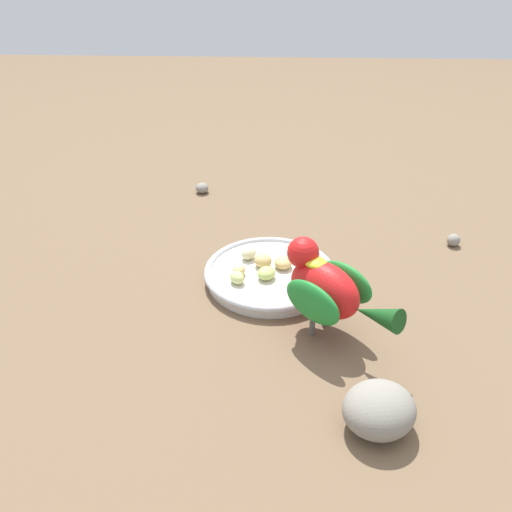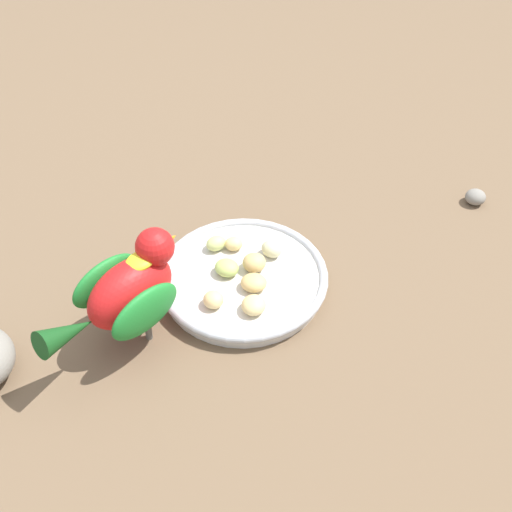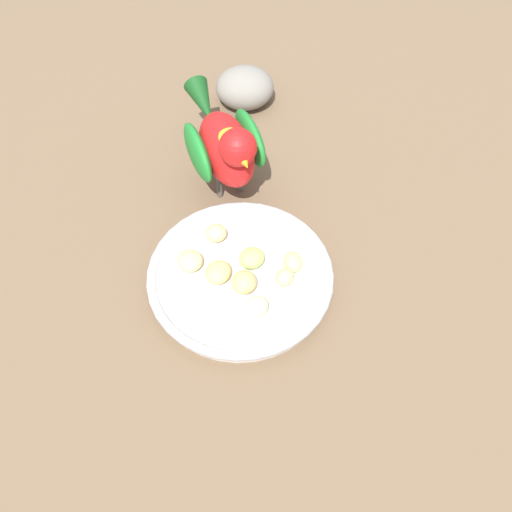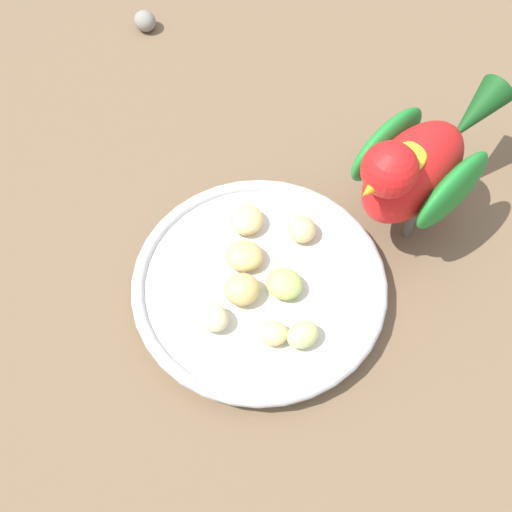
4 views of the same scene
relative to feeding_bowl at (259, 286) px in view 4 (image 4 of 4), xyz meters
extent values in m
plane|color=brown|center=(0.02, -0.01, -0.01)|extent=(4.00, 4.00, 0.00)
cylinder|color=beige|center=(0.00, 0.00, 0.00)|extent=(0.21, 0.21, 0.02)
torus|color=#B7BABF|center=(0.00, 0.00, 0.01)|extent=(0.23, 0.23, 0.01)
ellipsoid|color=tan|center=(-0.01, 0.02, 0.02)|extent=(0.04, 0.03, 0.02)
ellipsoid|color=beige|center=(-0.04, -0.04, 0.02)|extent=(0.04, 0.04, 0.02)
ellipsoid|color=#B2CC66|center=(0.02, -0.01, 0.02)|extent=(0.04, 0.04, 0.02)
ellipsoid|color=#E5C67F|center=(0.04, 0.05, 0.02)|extent=(0.03, 0.03, 0.02)
ellipsoid|color=tan|center=(-0.01, -0.01, 0.02)|extent=(0.04, 0.04, 0.02)
ellipsoid|color=#E5C67F|center=(0.01, -0.05, 0.01)|extent=(0.03, 0.02, 0.02)
ellipsoid|color=#E5C67F|center=(-0.01, 0.06, 0.02)|extent=(0.04, 0.04, 0.02)
ellipsoid|color=#C6D17A|center=(0.04, -0.05, 0.02)|extent=(0.04, 0.03, 0.02)
cylinder|color=#59544C|center=(0.14, 0.07, 0.01)|extent=(0.01, 0.01, 0.04)
cylinder|color=#59544C|center=(0.12, 0.09, 0.01)|extent=(0.01, 0.01, 0.04)
ellipsoid|color=red|center=(0.13, 0.08, 0.06)|extent=(0.13, 0.13, 0.08)
ellipsoid|color=#1E7F2D|center=(0.16, 0.06, 0.06)|extent=(0.08, 0.08, 0.06)
ellipsoid|color=#1E7F2D|center=(0.11, 0.11, 0.06)|extent=(0.08, 0.08, 0.06)
cone|color=#144719|center=(0.19, 0.14, 0.07)|extent=(0.08, 0.08, 0.05)
sphere|color=red|center=(0.10, 0.05, 0.11)|extent=(0.07, 0.07, 0.05)
cone|color=orange|center=(0.09, 0.03, 0.10)|extent=(0.03, 0.03, 0.02)
ellipsoid|color=yellow|center=(0.12, 0.07, 0.10)|extent=(0.05, 0.05, 0.01)
ellipsoid|color=gray|center=(-0.14, 0.35, 0.00)|extent=(0.04, 0.04, 0.02)
camera|label=1|loc=(0.74, 0.01, 0.49)|focal=36.27mm
camera|label=2|loc=(0.00, 0.61, 0.63)|focal=46.51mm
camera|label=3|loc=(-0.33, -0.17, 0.58)|focal=39.82mm
camera|label=4|loc=(0.00, -0.29, 0.53)|focal=47.59mm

